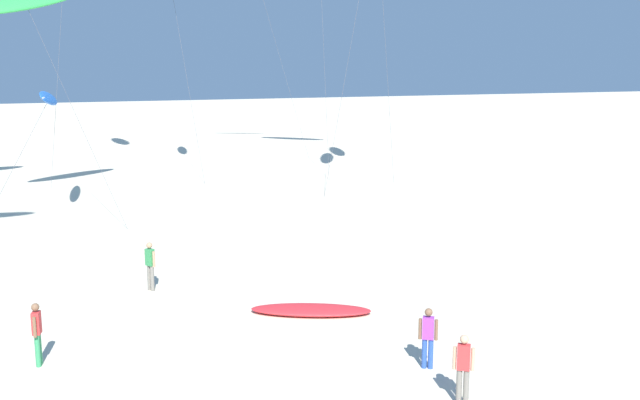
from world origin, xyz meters
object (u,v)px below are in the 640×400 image
object	(u,v)px
person_foreground_walker	(37,331)
flying_kite_7	(25,1)
flying_kite_2	(49,98)
person_near_left	(150,264)
grounded_kite_2	(311,310)
person_mid_field	(428,336)
person_near_right	(463,366)

from	to	relation	value
person_foreground_walker	flying_kite_7	bearing A→B (deg)	89.08
flying_kite_2	person_near_left	distance (m)	16.44
grounded_kite_2	person_foreground_walker	world-z (taller)	person_foreground_walker
person_near_left	grounded_kite_2	bearing A→B (deg)	-44.64
grounded_kite_2	person_mid_field	world-z (taller)	person_mid_field
flying_kite_7	person_foreground_walker	xyz separation A→B (m)	(-0.38, -23.78, -10.19)
flying_kite_2	person_mid_field	xyz separation A→B (m)	(8.42, -24.87, -5.19)
flying_kite_7	person_near_right	xyz separation A→B (m)	(8.92, -29.87, -10.19)
flying_kite_2	person_foreground_walker	size ratio (longest dim) A/B	5.99
flying_kite_7	grounded_kite_2	size ratio (longest dim) A/B	3.10
flying_kite_2	person_foreground_walker	world-z (taller)	flying_kite_2
flying_kite_2	person_near_left	size ratio (longest dim) A/B	5.93
flying_kite_2	grounded_kite_2	bearing A→B (deg)	-70.32
person_foreground_walker	person_near_left	xyz separation A→B (m)	(3.80, 5.53, 0.01)
grounded_kite_2	person_near_right	size ratio (longest dim) A/B	2.31
flying_kite_7	person_near_left	distance (m)	21.18
flying_kite_2	grounded_kite_2	distance (m)	21.81
flying_kite_7	person_mid_field	xyz separation A→B (m)	(9.19, -27.73, -10.24)
person_near_left	person_mid_field	bearing A→B (deg)	-58.66
flying_kite_2	person_near_left	xyz separation A→B (m)	(2.65, -15.39, -5.14)
grounded_kite_2	person_near_right	distance (m)	7.38
flying_kite_2	flying_kite_7	distance (m)	5.85
flying_kite_7	person_mid_field	world-z (taller)	flying_kite_7
flying_kite_2	flying_kite_7	world-z (taller)	flying_kite_7
person_mid_field	flying_kite_7	bearing A→B (deg)	108.34
person_near_right	person_near_left	bearing A→B (deg)	115.34
person_foreground_walker	person_near_right	xyz separation A→B (m)	(9.30, -6.09, -0.00)
flying_kite_2	person_near_right	xyz separation A→B (m)	(8.15, -27.00, -5.15)
grounded_kite_2	person_near_right	bearing A→B (deg)	-81.49
person_near_left	person_mid_field	distance (m)	11.10
person_near_right	person_foreground_walker	bearing A→B (deg)	146.80
person_mid_field	flying_kite_2	bearing A→B (deg)	108.70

